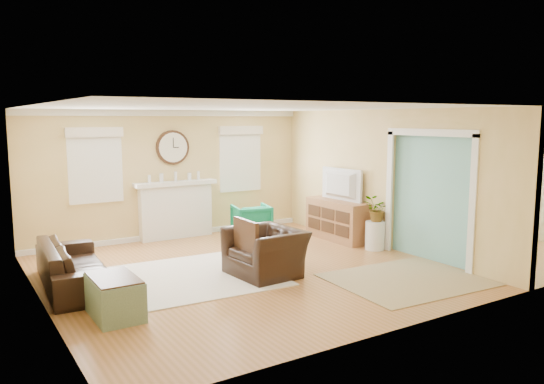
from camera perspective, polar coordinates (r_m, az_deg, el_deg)
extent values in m
plane|color=#945E2B|center=(9.39, 5.15, -7.13)|extent=(9.00, 9.00, 0.00)
cube|color=tan|center=(11.65, -3.75, 2.32)|extent=(9.00, 0.02, 2.60)
cube|color=tan|center=(7.02, 20.29, -1.85)|extent=(9.00, 0.02, 2.60)
cube|color=tan|center=(7.36, -23.84, -1.61)|extent=(0.02, 6.00, 2.60)
cube|color=tan|center=(12.39, 22.04, 2.09)|extent=(0.02, 6.00, 2.60)
cube|color=white|center=(9.07, 5.36, 8.95)|extent=(9.00, 6.00, 0.02)
cube|color=tan|center=(11.15, 7.01, 2.03)|extent=(0.12, 3.20, 2.60)
cube|color=tan|center=(8.52, 23.80, -0.39)|extent=(0.12, 1.00, 2.60)
cube|color=tan|center=(9.30, 16.98, 7.38)|extent=(0.12, 1.80, 0.40)
cube|color=white|center=(9.95, 12.50, 0.03)|extent=(0.04, 0.12, 2.20)
cube|color=white|center=(8.78, 20.78, -1.33)|extent=(0.04, 0.12, 2.20)
cube|color=white|center=(9.25, 16.65, 6.15)|extent=(0.04, 1.92, 0.12)
cube|color=#7CC3BA|center=(10.16, 12.31, 1.34)|extent=(0.02, 6.00, 2.60)
cube|color=white|center=(11.01, -10.30, -2.06)|extent=(1.50, 0.24, 1.10)
cube|color=white|center=(10.90, -10.31, 0.93)|extent=(1.70, 0.30, 0.08)
cube|color=black|center=(11.11, -10.48, -2.23)|extent=(0.85, 0.02, 0.75)
cube|color=gold|center=(11.02, -10.26, -2.73)|extent=(0.85, 0.02, 0.62)
cylinder|color=#3F2A19|center=(10.95, -10.64, 4.73)|extent=(0.70, 0.06, 0.70)
cylinder|color=silver|center=(10.91, -10.57, 4.73)|extent=(0.60, 0.01, 0.60)
cube|color=black|center=(10.90, -10.58, 5.25)|extent=(0.02, 0.01, 0.20)
cube|color=black|center=(10.93, -10.27, 4.74)|extent=(0.12, 0.01, 0.02)
cube|color=white|center=(10.51, -18.51, 2.69)|extent=(0.90, 0.03, 1.30)
cube|color=white|center=(10.48, -18.47, 2.68)|extent=(1.00, 0.04, 1.40)
cube|color=beige|center=(10.41, -18.57, 6.12)|extent=(1.05, 0.10, 0.18)
cube|color=white|center=(11.63, -3.50, 3.55)|extent=(0.90, 0.03, 1.30)
cube|color=white|center=(11.61, -3.42, 3.54)|extent=(1.00, 0.04, 1.40)
cube|color=beige|center=(11.54, -3.35, 6.65)|extent=(1.05, 0.10, 0.18)
cube|color=white|center=(12.38, 21.92, 1.17)|extent=(0.03, 1.60, 2.10)
cube|color=white|center=(12.36, 21.83, 1.16)|extent=(0.03, 1.70, 2.20)
cylinder|color=gold|center=(11.15, 17.79, 7.64)|extent=(0.02, 0.02, 0.30)
sphere|color=white|center=(11.15, 17.73, 6.35)|extent=(0.30, 0.30, 0.30)
cube|color=beige|center=(8.35, -9.35, -9.07)|extent=(2.80, 2.46, 0.01)
cube|color=tan|center=(8.40, 14.31, -9.12)|extent=(2.31, 1.93, 0.01)
cube|color=slate|center=(11.81, 16.51, -4.26)|extent=(2.45, 3.06, 0.01)
imported|color=black|center=(8.28, -20.43, -7.35)|extent=(0.99, 2.25, 0.64)
imported|color=black|center=(8.32, -0.71, -6.47)|extent=(1.06, 1.19, 0.73)
imported|color=#207863|center=(10.96, -2.23, -3.11)|extent=(0.87, 0.88, 0.67)
cube|color=gray|center=(6.93, -16.58, -10.81)|extent=(0.54, 0.88, 0.49)
cube|color=#3F2A19|center=(6.86, -16.66, -8.80)|extent=(0.51, 0.83, 0.02)
cube|color=#9C6642|center=(10.80, 7.08, -2.99)|extent=(0.50, 1.51, 0.80)
cube|color=#3F2A19|center=(10.27, 7.58, -2.72)|extent=(0.01, 0.40, 0.22)
cube|color=#3F2A19|center=(10.32, 7.55, -4.19)|extent=(0.01, 0.40, 0.22)
cube|color=#3F2A19|center=(10.61, 6.02, -2.34)|extent=(0.01, 0.40, 0.22)
cube|color=#3F2A19|center=(10.66, 6.00, -3.77)|extent=(0.01, 0.40, 0.22)
cube|color=#3F2A19|center=(10.96, 4.56, -1.99)|extent=(0.01, 0.40, 0.22)
cube|color=#3F2A19|center=(11.01, 4.54, -3.38)|extent=(0.01, 0.40, 0.22)
imported|color=black|center=(10.67, 7.06, 0.80)|extent=(0.21, 1.12, 0.64)
cylinder|color=white|center=(10.10, 11.01, -4.62)|extent=(0.36, 0.36, 0.53)
imported|color=#337F33|center=(10.00, 11.09, -1.84)|extent=(0.55, 0.53, 0.46)
imported|color=#3F2A19|center=(11.75, 16.57, -2.76)|extent=(1.16, 1.90, 0.64)
cube|color=slate|center=(12.38, 12.81, -1.58)|extent=(0.48, 0.48, 0.05)
cube|color=slate|center=(12.35, 12.84, -0.48)|extent=(0.40, 0.13, 0.48)
cylinder|color=black|center=(12.64, 13.00, -2.45)|extent=(0.03, 0.03, 0.40)
cylinder|color=black|center=(12.38, 13.82, -2.70)|extent=(0.03, 0.03, 0.40)
cylinder|color=black|center=(12.47, 11.74, -2.56)|extent=(0.03, 0.03, 0.40)
cylinder|color=black|center=(12.20, 12.55, -2.81)|extent=(0.03, 0.03, 0.40)
cube|color=slate|center=(10.94, 20.93, -2.93)|extent=(0.55, 0.55, 0.05)
cube|color=slate|center=(10.90, 20.99, -1.57)|extent=(0.44, 0.17, 0.53)
cylinder|color=black|center=(10.74, 20.67, -4.48)|extent=(0.03, 0.03, 0.44)
cylinder|color=black|center=(11.02, 19.56, -4.12)|extent=(0.03, 0.03, 0.44)
cylinder|color=black|center=(10.96, 22.17, -4.32)|extent=(0.03, 0.03, 0.44)
cylinder|color=black|center=(11.23, 21.04, -3.97)|extent=(0.03, 0.03, 0.44)
cube|color=white|center=(11.28, 14.43, -2.25)|extent=(0.47, 0.47, 0.05)
cube|color=white|center=(11.24, 14.48, -0.88)|extent=(0.07, 0.46, 0.54)
cylinder|color=black|center=(11.33, 13.06, -3.50)|extent=(0.03, 0.03, 0.46)
cylinder|color=black|center=(11.58, 14.40, -3.30)|extent=(0.03, 0.03, 0.46)
cylinder|color=black|center=(11.07, 14.36, -3.81)|extent=(0.03, 0.03, 0.46)
cylinder|color=black|center=(11.33, 15.71, -3.60)|extent=(0.03, 0.03, 0.46)
cube|color=slate|center=(12.15, 18.59, -1.79)|extent=(0.47, 0.47, 0.05)
cube|color=slate|center=(12.11, 18.64, -0.57)|extent=(0.08, 0.44, 0.52)
cylinder|color=black|center=(12.20, 19.72, -3.00)|extent=(0.03, 0.03, 0.44)
cylinder|color=black|center=(11.94, 18.57, -3.17)|extent=(0.03, 0.03, 0.44)
cylinder|color=black|center=(12.44, 18.51, -2.74)|extent=(0.03, 0.03, 0.44)
cylinder|color=black|center=(12.19, 17.35, -2.91)|extent=(0.03, 0.03, 0.44)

